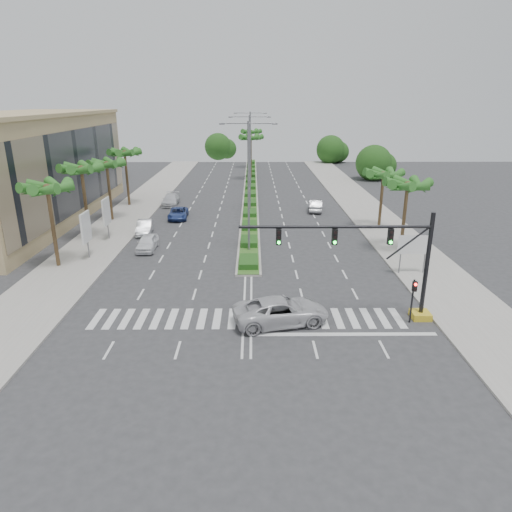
{
  "coord_description": "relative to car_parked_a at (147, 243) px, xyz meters",
  "views": [
    {
      "loc": [
        0.39,
        -27.25,
        13.78
      ],
      "look_at": [
        0.6,
        4.05,
        3.0
      ],
      "focal_mm": 32.0,
      "sensor_mm": 36.0,
      "label": 1
    }
  ],
  "objects": [
    {
      "name": "signal_gantry",
      "position": [
        19.06,
        -14.69,
        2.74
      ],
      "size": [
        12.6,
        1.2,
        7.2
      ],
      "color": "gold",
      "rests_on": "ground"
    },
    {
      "name": "palm_right_far",
      "position": [
        24.29,
        7.31,
        5.19
      ],
      "size": [
        4.57,
        4.68,
        6.75
      ],
      "color": "brown",
      "rests_on": "ground"
    },
    {
      "name": "median",
      "position": [
        9.79,
        30.31,
        -0.62
      ],
      "size": [
        2.2,
        75.0,
        0.2
      ],
      "primitive_type": "cube",
      "color": "gray",
      "rests_on": "ground"
    },
    {
      "name": "building",
      "position": [
        -16.21,
        11.31,
        5.28
      ],
      "size": [
        12.0,
        36.0,
        12.0
      ],
      "primitive_type": "cube",
      "color": "tan",
      "rests_on": "ground"
    },
    {
      "name": "footpath_right",
      "position": [
        24.99,
        5.31,
        -0.65
      ],
      "size": [
        6.0,
        120.0,
        0.15
      ],
      "primitive_type": "cube",
      "color": "gray",
      "rests_on": "ground"
    },
    {
      "name": "car_right",
      "position": [
        18.29,
        16.01,
        0.04
      ],
      "size": [
        2.15,
        4.76,
        1.52
      ],
      "primitive_type": "imported",
      "rotation": [
        0.0,
        0.0,
        3.02
      ],
      "color": "#B4B4B9",
      "rests_on": "ground"
    },
    {
      "name": "streetlight_mid",
      "position": [
        9.79,
        15.31,
        6.09
      ],
      "size": [
        5.1,
        0.25,
        12.0
      ],
      "color": "slate",
      "rests_on": "ground"
    },
    {
      "name": "pedestrian_signal",
      "position": [
        20.39,
        -15.36,
        1.32
      ],
      "size": [
        0.28,
        0.36,
        3.0
      ],
      "color": "black",
      "rests_on": "ground"
    },
    {
      "name": "billboard_far",
      "position": [
        -4.71,
        3.31,
        2.24
      ],
      "size": [
        0.18,
        2.1,
        4.35
      ],
      "color": "slate",
      "rests_on": "ground"
    },
    {
      "name": "billboard_near",
      "position": [
        -4.71,
        -2.69,
        2.24
      ],
      "size": [
        0.18,
        2.1,
        4.35
      ],
      "color": "slate",
      "rests_on": "ground"
    },
    {
      "name": "palm_left_mid",
      "position": [
        -6.71,
        3.31,
        6.35
      ],
      "size": [
        4.57,
        4.68,
        7.95
      ],
      "color": "brown",
      "rests_on": "ground"
    },
    {
      "name": "car_crossing",
      "position": [
        11.98,
        -15.32,
        0.14
      ],
      "size": [
        6.66,
        4.17,
        1.72
      ],
      "primitive_type": "imported",
      "rotation": [
        0.0,
        0.0,
        1.8
      ],
      "color": "silver",
      "rests_on": "ground"
    },
    {
      "name": "footpath_left",
      "position": [
        -5.41,
        5.31,
        -0.65
      ],
      "size": [
        6.0,
        120.0,
        0.15
      ],
      "primitive_type": "cube",
      "color": "gray",
      "rests_on": "ground"
    },
    {
      "name": "streetlight_far",
      "position": [
        9.79,
        31.31,
        6.09
      ],
      "size": [
        5.1,
        0.25,
        12.0
      ],
      "color": "slate",
      "rests_on": "ground"
    },
    {
      "name": "streetlight_near",
      "position": [
        9.79,
        -0.69,
        6.09
      ],
      "size": [
        5.1,
        0.25,
        12.0
      ],
      "color": "slate",
      "rests_on": "ground"
    },
    {
      "name": "direction_sign",
      "position": [
        23.29,
        -6.7,
        1.73
      ],
      "size": [
        2.7,
        0.11,
        3.4
      ],
      "color": "slate",
      "rests_on": "ground"
    },
    {
      "name": "palm_median_a",
      "position": [
        9.79,
        40.31,
        6.45
      ],
      "size": [
        4.57,
        4.68,
        8.05
      ],
      "color": "brown",
      "rests_on": "ground"
    },
    {
      "name": "palm_left_far",
      "position": [
        -6.71,
        11.31,
        5.77
      ],
      "size": [
        4.57,
        4.68,
        7.35
      ],
      "color": "brown",
      "rests_on": "ground"
    },
    {
      "name": "palm_right_near",
      "position": [
        24.29,
        -0.69,
        5.48
      ],
      "size": [
        4.57,
        4.68,
        7.05
      ],
      "color": "brown",
      "rests_on": "ground"
    },
    {
      "name": "ground",
      "position": [
        9.79,
        -14.69,
        -0.72
      ],
      "size": [
        160.0,
        160.0,
        0.0
      ],
      "primitive_type": "plane",
      "color": "#333335",
      "rests_on": "ground"
    },
    {
      "name": "car_parked_d",
      "position": [
        -1.13,
        19.82,
        0.01
      ],
      "size": [
        2.19,
        5.1,
        1.46
      ],
      "primitive_type": "imported",
      "rotation": [
        0.0,
        0.0,
        0.03
      ],
      "color": "silver",
      "rests_on": "ground"
    },
    {
      "name": "car_parked_a",
      "position": [
        0.0,
        0.0,
        0.0
      ],
      "size": [
        1.75,
        4.26,
        1.44
      ],
      "primitive_type": "imported",
      "rotation": [
        0.0,
        0.0,
        0.01
      ],
      "color": "white",
      "rests_on": "ground"
    },
    {
      "name": "palm_left_near",
      "position": [
        -6.71,
        -4.69,
        5.97
      ],
      "size": [
        4.57,
        4.68,
        7.55
      ],
      "color": "brown",
      "rests_on": "ground"
    },
    {
      "name": "median_grass",
      "position": [
        9.79,
        30.31,
        -0.5
      ],
      "size": [
        1.8,
        75.0,
        0.04
      ],
      "primitive_type": "cube",
      "color": "#2E521C",
      "rests_on": "median"
    },
    {
      "name": "palm_left_end",
      "position": [
        -6.71,
        19.31,
        6.16
      ],
      "size": [
        4.57,
        4.68,
        7.75
      ],
      "color": "brown",
      "rests_on": "ground"
    },
    {
      "name": "palm_median_b",
      "position": [
        9.79,
        55.31,
        6.45
      ],
      "size": [
        4.57,
        4.68,
        8.05
      ],
      "color": "brown",
      "rests_on": "ground"
    },
    {
      "name": "car_parked_b",
      "position": [
        -1.52,
        5.67,
        -0.0
      ],
      "size": [
        1.94,
        4.49,
        1.44
      ],
      "primitive_type": "imported",
      "rotation": [
        0.0,
        0.0,
        0.1
      ],
      "color": "silver",
      "rests_on": "ground"
    },
    {
      "name": "car_parked_c",
      "position": [
        1.08,
        12.16,
        -0.06
      ],
      "size": [
        2.46,
        4.88,
        1.33
      ],
      "primitive_type": "imported",
      "rotation": [
        0.0,
        0.0,
        0.06
      ],
      "color": "navy",
      "rests_on": "ground"
    }
  ]
}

